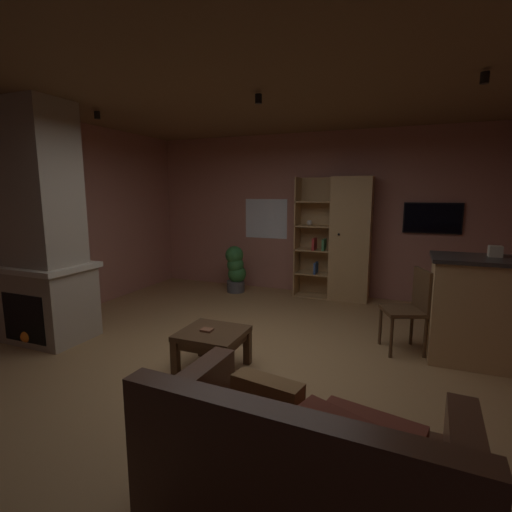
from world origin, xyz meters
The scene contains 18 objects.
floor centered at (0.00, 0.00, -0.01)m, with size 5.85×6.03×0.02m, color #A37A4C.
wall_back centered at (0.00, 3.04, 1.37)m, with size 5.97×0.06×2.73m, color #AD7060.
wall_left centered at (-2.95, 0.00, 1.37)m, with size 0.06×6.03×2.73m, color #AD7060.
ceiling centered at (0.00, 0.00, 2.74)m, with size 5.85×6.03×0.02m, color brown.
window_pane_back centered at (-0.86, 3.01, 1.27)m, with size 0.79×0.01×0.70m, color white.
stone_fireplace centered at (-2.37, -0.29, 1.23)m, with size 0.98×0.77×2.73m.
bookshelf_cabinet centered at (0.60, 2.77, 0.98)m, with size 1.21×0.41×1.99m.
kitchen_bar_counter centered at (2.47, 0.90, 0.55)m, with size 1.41×0.64×1.10m.
tissue_box centered at (2.36, 0.99, 1.15)m, with size 0.12×0.12×0.11m, color #BFB299.
leather_couch centered at (1.11, -1.69, 0.30)m, with size 1.64×0.95×0.84m.
coffee_table centered at (-0.18, -0.29, 0.32)m, with size 0.61×0.58×0.40m.
table_book_0 centered at (-0.23, -0.31, 0.41)m, with size 0.11×0.09×0.02m, color brown.
dining_chair centered at (1.61, 0.93, 0.53)m, with size 0.55×0.55×0.92m.
potted_floor_plant centered at (-1.23, 2.50, 0.42)m, with size 0.35×0.35×0.82m.
wall_mounted_tv centered at (1.87, 2.98, 1.35)m, with size 0.83×0.06×0.47m.
track_light_spot_0 centered at (-2.06, 0.34, 2.66)m, with size 0.07×0.07×0.09m, color black.
track_light_spot_1 centered at (0.06, 0.32, 2.66)m, with size 0.07×0.07×0.09m, color black.
track_light_spot_2 centered at (2.04, 0.36, 2.66)m, with size 0.07×0.07×0.09m, color black.
Camera 1 is at (1.53, -3.39, 1.73)m, focal length 26.51 mm.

